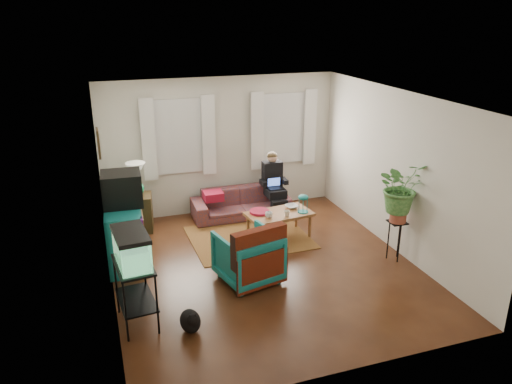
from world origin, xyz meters
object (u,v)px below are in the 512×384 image
object	(u,v)px
armchair	(248,254)
coffee_table	(279,225)
side_table	(139,213)
dresser	(125,236)
sofa	(241,199)
aquarium_stand	(136,294)
plant_stand	(395,240)

from	to	relation	value
armchair	coffee_table	distance (m)	1.55
side_table	dresser	xyz separation A→B (m)	(-0.34, -1.22, 0.14)
dresser	armchair	world-z (taller)	dresser
armchair	coffee_table	xyz separation A→B (m)	(0.95, 1.21, -0.19)
sofa	dresser	world-z (taller)	dresser
sofa	dresser	distance (m)	2.56
sofa	aquarium_stand	distance (m)	3.67
side_table	coffee_table	distance (m)	2.50
aquarium_stand	plant_stand	bearing A→B (deg)	0.99
side_table	coffee_table	bearing A→B (deg)	-25.67
sofa	aquarium_stand	size ratio (longest dim) A/B	2.19
coffee_table	plant_stand	bearing A→B (deg)	-50.35
coffee_table	plant_stand	world-z (taller)	plant_stand
armchair	coffee_table	size ratio (longest dim) A/B	0.75
coffee_table	side_table	bearing A→B (deg)	146.91
side_table	aquarium_stand	distance (m)	2.89
aquarium_stand	armchair	world-z (taller)	aquarium_stand
sofa	side_table	size ratio (longest dim) A/B	2.76
sofa	armchair	xyz separation A→B (m)	(-0.60, -2.32, 0.06)
dresser	aquarium_stand	bearing A→B (deg)	-87.22
plant_stand	side_table	bearing A→B (deg)	146.72
coffee_table	aquarium_stand	bearing A→B (deg)	-152.94
aquarium_stand	plant_stand	distance (m)	4.07
aquarium_stand	sofa	bearing A→B (deg)	46.93
aquarium_stand	armchair	bearing A→B (deg)	14.07
aquarium_stand	coffee_table	distance (m)	3.16
plant_stand	dresser	bearing A→B (deg)	163.36
side_table	aquarium_stand	world-z (taller)	aquarium_stand
dresser	plant_stand	world-z (taller)	dresser
side_table	plant_stand	world-z (taller)	side_table
plant_stand	sofa	bearing A→B (deg)	126.26
dresser	armchair	xyz separation A→B (m)	(1.64, -1.07, -0.06)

